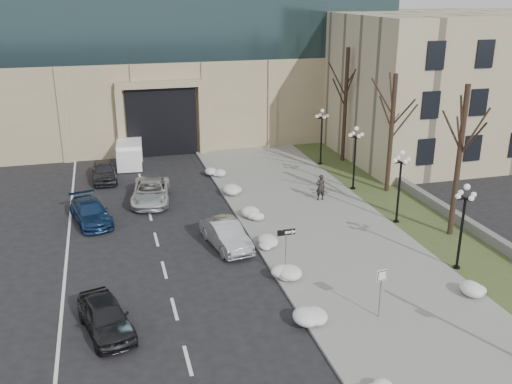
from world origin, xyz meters
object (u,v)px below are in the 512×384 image
car_b (226,235)px  car_c (91,212)px  keep_sign (381,283)px  lamppost_d (322,129)px  lamppost_a (463,215)px  lamppost_c (355,150)px  car_d (151,192)px  pedestrian (320,187)px  box_truck (130,153)px  car_e (104,171)px  car_a (105,317)px  lamppost_b (400,177)px  one_way_sign (289,237)px

car_b → car_c: (-7.42, 5.77, -0.06)m
keep_sign → lamppost_d: 23.58m
lamppost_a → lamppost_c: (0.00, 13.00, 0.00)m
lamppost_d → car_d: bearing=-160.7°
pedestrian → lamppost_c: (3.18, 1.57, 2.04)m
box_truck → lamppost_d: lamppost_d is taller
pedestrian → car_e: bearing=-28.9°
pedestrian → lamppost_c: 4.09m
box_truck → car_d: bearing=-81.2°
box_truck → lamppost_d: size_ratio=1.26×
pedestrian → lamppost_d: size_ratio=0.38×
keep_sign → lamppost_a: 7.04m
pedestrian → box_truck: pedestrian is taller
lamppost_c → keep_sign: bearing=-110.7°
box_truck → car_a: bearing=-91.7°
lamppost_a → lamppost_b: same height
car_d → lamppost_a: lamppost_a is taller
car_b → lamppost_a: bearing=-38.3°
lamppost_c → lamppost_b: bearing=-90.0°
box_truck → lamppost_b: bearing=-45.2°
keep_sign → lamppost_d: (6.12, 22.74, 1.28)m
car_c → lamppost_a: bearing=-45.7°
car_a → car_d: 15.85m
car_e → lamppost_a: lamppost_a is taller
car_b → box_truck: (-4.23, 18.36, 0.15)m
lamppost_b → pedestrian: bearing=122.8°
car_c → keep_sign: bearing=-63.8°
car_d → box_truck: (-0.82, 9.85, 0.15)m
lamppost_d → box_truck: bearing=162.6°
car_b → box_truck: 18.84m
keep_sign → lamppost_c: bearing=61.2°
lamppost_b → lamppost_c: bearing=90.0°
car_c → lamppost_c: 18.66m
car_a → box_truck: bearing=70.1°
car_b → lamppost_a: (11.05, -5.93, 2.32)m
keep_sign → lamppost_d: lamppost_d is taller
pedestrian → keep_sign: size_ratio=0.75×
car_c → car_e: size_ratio=1.09×
keep_sign → lamppost_c: size_ratio=0.51×
lamppost_d → pedestrian: bearing=-111.5°
lamppost_b → car_b: bearing=-177.0°
car_e → pedestrian: (14.28, -8.60, 0.28)m
car_b → car_d: bearing=101.8°
lamppost_d → lamppost_b: bearing=-90.0°
box_truck → keep_sign: size_ratio=2.46×
car_e → one_way_sign: bearing=-65.2°
car_c → car_d: bearing=21.0°
car_d → lamppost_a: bearing=-36.8°
lamppost_b → lamppost_c: size_ratio=1.00×
car_c → pedestrian: bearing=-14.4°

